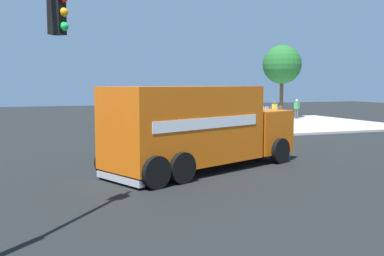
{
  "coord_description": "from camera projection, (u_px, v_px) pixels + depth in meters",
  "views": [
    {
      "loc": [
        5.85,
        15.81,
        3.12
      ],
      "look_at": [
        0.2,
        0.65,
        1.52
      ],
      "focal_mm": 41.86,
      "sensor_mm": 36.0,
      "label": 1
    }
  ],
  "objects": [
    {
      "name": "ground_plane",
      "position": [
        191.0,
        166.0,
        17.08
      ],
      "size": [
        100.0,
        100.0,
        0.0
      ],
      "primitive_type": "plane",
      "color": "black"
    },
    {
      "name": "sidewalk_corner_near",
      "position": [
        295.0,
        124.0,
        34.5
      ],
      "size": [
        12.82,
        12.82,
        0.14
      ],
      "primitive_type": "cube",
      "color": "#B2ADA0",
      "rests_on": "ground"
    },
    {
      "name": "delivery_truck",
      "position": [
        199.0,
        127.0,
        16.14
      ],
      "size": [
        8.17,
        5.45,
        3.03
      ],
      "color": "orange",
      "rests_on": "ground"
    },
    {
      "name": "pedestrian_near_corner",
      "position": [
        275.0,
        110.0,
        36.32
      ],
      "size": [
        0.53,
        0.25,
        1.56
      ],
      "color": "black",
      "rests_on": "sidewalk_corner_near"
    },
    {
      "name": "pedestrian_crossing",
      "position": [
        297.0,
        108.0,
        38.49
      ],
      "size": [
        0.35,
        0.48,
        1.67
      ],
      "color": "#4C4C51",
      "rests_on": "sidewalk_corner_near"
    },
    {
      "name": "picket_fence_run",
      "position": [
        256.0,
        112.0,
        40.19
      ],
      "size": [
        5.14,
        0.05,
        0.95
      ],
      "color": "silver",
      "rests_on": "sidewalk_corner_near"
    },
    {
      "name": "shade_tree_near",
      "position": [
        282.0,
        65.0,
        38.71
      ],
      "size": [
        3.35,
        3.35,
        6.33
      ],
      "color": "brown",
      "rests_on": "sidewalk_corner_near"
    }
  ]
}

